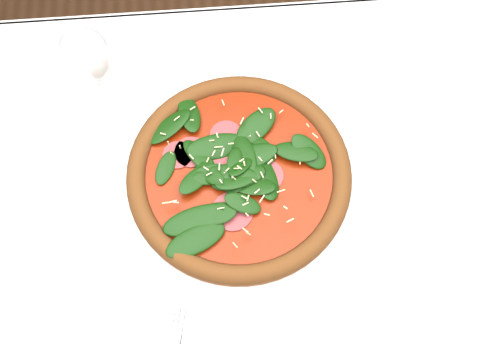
{
  "coord_description": "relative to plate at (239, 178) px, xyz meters",
  "views": [
    {
      "loc": [
        -0.04,
        -0.24,
        1.5
      ],
      "look_at": [
        -0.01,
        0.06,
        0.77
      ],
      "focal_mm": 40.0,
      "sensor_mm": 36.0,
      "label": 1
    }
  ],
  "objects": [
    {
      "name": "ground",
      "position": [
        0.01,
        -0.07,
        -0.76
      ],
      "size": [
        6.0,
        6.0,
        0.0
      ],
      "primitive_type": "plane",
      "color": "brown",
      "rests_on": "ground"
    },
    {
      "name": "pizza",
      "position": [
        -0.0,
        0.0,
        0.02
      ],
      "size": [
        0.34,
        0.34,
        0.04
      ],
      "rotation": [
        0.0,
        0.0,
        -0.01
      ],
      "color": "#955124",
      "rests_on": "plate"
    },
    {
      "name": "fork",
      "position": [
        -0.11,
        -0.25,
        0.01
      ],
      "size": [
        0.05,
        0.16,
        0.0
      ],
      "rotation": [
        0.0,
        0.0,
        -0.2
      ],
      "color": "silver",
      "rests_on": "napkin"
    },
    {
      "name": "dining_table",
      "position": [
        0.01,
        -0.07,
        -0.11
      ],
      "size": [
        1.21,
        0.81,
        0.75
      ],
      "color": "white",
      "rests_on": "ground"
    },
    {
      "name": "wine_glass",
      "position": [
        -0.2,
        0.15,
        0.12
      ],
      "size": [
        0.07,
        0.07,
        0.18
      ],
      "color": "white",
      "rests_on": "dining_table"
    },
    {
      "name": "plate",
      "position": [
        0.0,
        0.0,
        0.0
      ],
      "size": [
        0.39,
        0.39,
        0.02
      ],
      "color": "white",
      "rests_on": "dining_table"
    }
  ]
}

